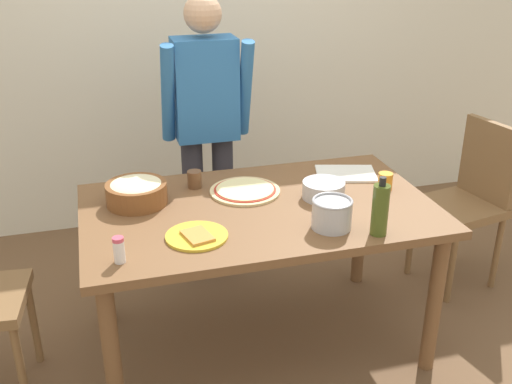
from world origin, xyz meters
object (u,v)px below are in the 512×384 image
at_px(steel_pot, 332,213).
at_px(cutting_board_white, 346,174).
at_px(mixing_bowl_steel, 324,190).
at_px(salt_shaker, 119,250).
at_px(dining_table, 259,224).
at_px(olive_oil_bottle, 380,209).
at_px(cup_small_brown, 195,179).
at_px(popcorn_bowl, 136,191).
at_px(person_cook, 207,122).
at_px(chair_wooden_right, 470,195).
at_px(pizza_raw_on_board, 245,191).
at_px(plate_with_slice, 197,236).
at_px(cup_orange, 385,181).

bearing_deg(steel_pot, cutting_board_white, 60.71).
relative_size(mixing_bowl_steel, salt_shaker, 1.89).
bearing_deg(dining_table, olive_oil_bottle, -44.12).
xyz_separation_m(salt_shaker, cutting_board_white, (1.18, 0.58, -0.05)).
height_order(dining_table, cup_small_brown, cup_small_brown).
bearing_deg(popcorn_bowl, person_cook, 52.09).
distance_m(popcorn_bowl, cutting_board_white, 1.07).
height_order(chair_wooden_right, mixing_bowl_steel, chair_wooden_right).
distance_m(popcorn_bowl, olive_oil_bottle, 1.10).
bearing_deg(steel_pot, popcorn_bowl, 148.85).
bearing_deg(pizza_raw_on_board, mixing_bowl_steel, -25.07).
relative_size(person_cook, popcorn_bowl, 5.79).
distance_m(dining_table, pizza_raw_on_board, 0.20).
relative_size(pizza_raw_on_board, popcorn_bowl, 1.21).
height_order(chair_wooden_right, salt_shaker, chair_wooden_right).
height_order(person_cook, mixing_bowl_steel, person_cook).
xyz_separation_m(olive_oil_bottle, cutting_board_white, (0.13, 0.64, -0.11)).
relative_size(steel_pot, cutting_board_white, 0.58).
bearing_deg(steel_pot, salt_shaker, -176.81).
relative_size(plate_with_slice, salt_shaker, 2.45).
relative_size(chair_wooden_right, cutting_board_white, 3.17).
relative_size(dining_table, person_cook, 0.99).
bearing_deg(person_cook, steel_pot, -72.67).
height_order(dining_table, cup_orange, cup_orange).
height_order(olive_oil_bottle, cutting_board_white, olive_oil_bottle).
bearing_deg(popcorn_bowl, olive_oil_bottle, -31.50).
xyz_separation_m(dining_table, chair_wooden_right, (1.32, 0.27, -0.13)).
relative_size(chair_wooden_right, olive_oil_bottle, 3.71).
xyz_separation_m(dining_table, cup_small_brown, (-0.24, 0.29, 0.13)).
relative_size(mixing_bowl_steel, cutting_board_white, 0.67).
bearing_deg(salt_shaker, olive_oil_bottle, -3.17).
bearing_deg(mixing_bowl_steel, cup_orange, 1.47).
height_order(steel_pot, salt_shaker, steel_pot).
xyz_separation_m(plate_with_slice, popcorn_bowl, (-0.20, 0.40, 0.05)).
bearing_deg(cup_orange, olive_oil_bottle, -119.97).
bearing_deg(plate_with_slice, mixing_bowl_steel, 19.65).
relative_size(dining_table, cup_orange, 18.82).
distance_m(mixing_bowl_steel, salt_shaker, 1.03).
bearing_deg(person_cook, dining_table, -83.52).
bearing_deg(mixing_bowl_steel, salt_shaker, -160.42).
height_order(steel_pot, cutting_board_white, steel_pot).
bearing_deg(mixing_bowl_steel, dining_table, -178.22).
bearing_deg(dining_table, plate_with_slice, -146.08).
xyz_separation_m(cup_orange, cutting_board_white, (-0.11, 0.22, -0.04)).
relative_size(steel_pot, salt_shaker, 1.64).
distance_m(plate_with_slice, salt_shaker, 0.34).
height_order(chair_wooden_right, popcorn_bowl, chair_wooden_right).
bearing_deg(popcorn_bowl, pizza_raw_on_board, -1.46).
relative_size(dining_table, pizza_raw_on_board, 4.71).
height_order(dining_table, steel_pot, steel_pot).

